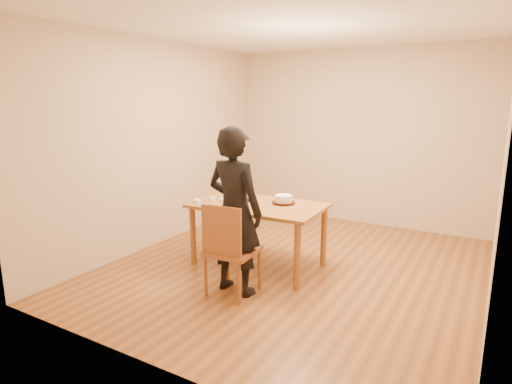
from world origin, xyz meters
The scene contains 16 objects.
room_shell centered at (0.00, 0.34, 1.35)m, with size 4.00×4.50×2.70m.
dining_table centered at (-0.41, -0.14, 0.73)m, with size 1.50×0.89×0.04m, color brown.
dining_chair centered at (-0.26, -0.92, 0.45)m, with size 0.46×0.46×0.04m, color brown.
cake_plate centered at (-0.17, 0.03, 0.76)m, with size 0.27×0.27×0.02m, color red.
cake centered at (-0.17, 0.03, 0.80)m, with size 0.21×0.21×0.07m, color white.
frosting_dome centered at (-0.17, 0.03, 0.85)m, with size 0.20×0.20×0.03m, color white.
frosting_tub centered at (-0.54, -0.47, 0.79)m, with size 0.10×0.10×0.09m, color white.
frosting_lid centered at (-0.68, -0.57, 0.75)m, with size 0.10×0.10×0.01m, color #1935A3.
frosting_dollop centered at (-0.68, -0.57, 0.77)m, with size 0.04×0.04×0.02m, color white.
ramekin_green centered at (-1.07, -0.44, 0.77)m, with size 0.08×0.08×0.04m, color white.
ramekin_yellow centered at (-0.82, -0.25, 0.77)m, with size 0.08×0.08×0.04m, color white.
ramekin_multi centered at (-0.98, -0.26, 0.77)m, with size 0.08×0.08×0.04m, color white.
candy_box_pink centered at (-1.08, 0.18, 0.76)m, with size 0.13×0.06×0.02m, color #D532AA.
candy_box_green centered at (-1.09, 0.18, 0.78)m, with size 0.12×0.06×0.02m, color green.
spatula centered at (-0.52, -0.62, 0.75)m, with size 0.16×0.02×0.01m, color black.
person centered at (-0.26, -0.87, 0.85)m, with size 0.62×0.41×1.69m, color black.
Camera 1 is at (1.98, -4.32, 1.94)m, focal length 30.00 mm.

